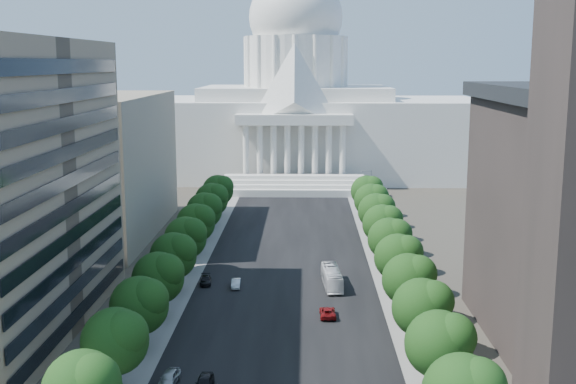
# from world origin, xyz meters

# --- Properties ---
(road_asphalt) EXTENTS (30.00, 260.00, 0.01)m
(road_asphalt) POSITION_xyz_m (0.00, 90.00, 0.00)
(road_asphalt) COLOR black
(road_asphalt) RESTS_ON ground
(sidewalk_left) EXTENTS (8.00, 260.00, 0.02)m
(sidewalk_left) POSITION_xyz_m (-19.00, 90.00, 0.00)
(sidewalk_left) COLOR gray
(sidewalk_left) RESTS_ON ground
(sidewalk_right) EXTENTS (8.00, 260.00, 0.02)m
(sidewalk_right) POSITION_xyz_m (19.00, 90.00, 0.00)
(sidewalk_right) COLOR gray
(sidewalk_right) RESTS_ON ground
(capitol) EXTENTS (120.00, 56.00, 73.00)m
(capitol) POSITION_xyz_m (0.00, 184.89, 20.01)
(capitol) COLOR white
(capitol) RESTS_ON ground
(office_block_left_far) EXTENTS (38.00, 52.00, 30.00)m
(office_block_left_far) POSITION_xyz_m (-48.00, 100.00, 15.00)
(office_block_left_far) COLOR gray
(office_block_left_far) RESTS_ON ground
(tree_l_b) EXTENTS (7.79, 7.60, 9.97)m
(tree_l_b) POSITION_xyz_m (-17.66, 23.81, 6.45)
(tree_l_b) COLOR #33261C
(tree_l_b) RESTS_ON ground
(tree_l_c) EXTENTS (7.79, 7.60, 9.97)m
(tree_l_c) POSITION_xyz_m (-17.66, 35.81, 6.45)
(tree_l_c) COLOR #33261C
(tree_l_c) RESTS_ON ground
(tree_l_d) EXTENTS (7.79, 7.60, 9.97)m
(tree_l_d) POSITION_xyz_m (-17.66, 47.81, 6.45)
(tree_l_d) COLOR #33261C
(tree_l_d) RESTS_ON ground
(tree_l_e) EXTENTS (7.79, 7.60, 9.97)m
(tree_l_e) POSITION_xyz_m (-17.66, 59.81, 6.45)
(tree_l_e) COLOR #33261C
(tree_l_e) RESTS_ON ground
(tree_l_f) EXTENTS (7.79, 7.60, 9.97)m
(tree_l_f) POSITION_xyz_m (-17.66, 71.81, 6.45)
(tree_l_f) COLOR #33261C
(tree_l_f) RESTS_ON ground
(tree_l_g) EXTENTS (7.79, 7.60, 9.97)m
(tree_l_g) POSITION_xyz_m (-17.66, 83.81, 6.45)
(tree_l_g) COLOR #33261C
(tree_l_g) RESTS_ON ground
(tree_l_h) EXTENTS (7.79, 7.60, 9.97)m
(tree_l_h) POSITION_xyz_m (-17.66, 95.81, 6.45)
(tree_l_h) COLOR #33261C
(tree_l_h) RESTS_ON ground
(tree_l_i) EXTENTS (7.79, 7.60, 9.97)m
(tree_l_i) POSITION_xyz_m (-17.66, 107.81, 6.45)
(tree_l_i) COLOR #33261C
(tree_l_i) RESTS_ON ground
(tree_l_j) EXTENTS (7.79, 7.60, 9.97)m
(tree_l_j) POSITION_xyz_m (-17.66, 119.81, 6.45)
(tree_l_j) COLOR #33261C
(tree_l_j) RESTS_ON ground
(tree_r_b) EXTENTS (7.79, 7.60, 9.97)m
(tree_r_b) POSITION_xyz_m (18.34, 23.81, 6.45)
(tree_r_b) COLOR #33261C
(tree_r_b) RESTS_ON ground
(tree_r_c) EXTENTS (7.79, 7.60, 9.97)m
(tree_r_c) POSITION_xyz_m (18.34, 35.81, 6.45)
(tree_r_c) COLOR #33261C
(tree_r_c) RESTS_ON ground
(tree_r_d) EXTENTS (7.79, 7.60, 9.97)m
(tree_r_d) POSITION_xyz_m (18.34, 47.81, 6.45)
(tree_r_d) COLOR #33261C
(tree_r_d) RESTS_ON ground
(tree_r_e) EXTENTS (7.79, 7.60, 9.97)m
(tree_r_e) POSITION_xyz_m (18.34, 59.81, 6.45)
(tree_r_e) COLOR #33261C
(tree_r_e) RESTS_ON ground
(tree_r_f) EXTENTS (7.79, 7.60, 9.97)m
(tree_r_f) POSITION_xyz_m (18.34, 71.81, 6.45)
(tree_r_f) COLOR #33261C
(tree_r_f) RESTS_ON ground
(tree_r_g) EXTENTS (7.79, 7.60, 9.97)m
(tree_r_g) POSITION_xyz_m (18.34, 83.81, 6.45)
(tree_r_g) COLOR #33261C
(tree_r_g) RESTS_ON ground
(tree_r_h) EXTENTS (7.79, 7.60, 9.97)m
(tree_r_h) POSITION_xyz_m (18.34, 95.81, 6.45)
(tree_r_h) COLOR #33261C
(tree_r_h) RESTS_ON ground
(tree_r_i) EXTENTS (7.79, 7.60, 9.97)m
(tree_r_i) POSITION_xyz_m (18.34, 107.81, 6.45)
(tree_r_i) COLOR #33261C
(tree_r_i) RESTS_ON ground
(tree_r_j) EXTENTS (7.79, 7.60, 9.97)m
(tree_r_j) POSITION_xyz_m (18.34, 119.81, 6.45)
(tree_r_j) COLOR #33261C
(tree_r_j) RESTS_ON ground
(streetlight_b) EXTENTS (2.61, 0.44, 9.00)m
(streetlight_b) POSITION_xyz_m (19.90, 35.00, 5.82)
(streetlight_b) COLOR gray
(streetlight_b) RESTS_ON ground
(streetlight_c) EXTENTS (2.61, 0.44, 9.00)m
(streetlight_c) POSITION_xyz_m (19.90, 60.00, 5.82)
(streetlight_c) COLOR gray
(streetlight_c) RESTS_ON ground
(streetlight_d) EXTENTS (2.61, 0.44, 9.00)m
(streetlight_d) POSITION_xyz_m (19.90, 85.00, 5.82)
(streetlight_d) COLOR gray
(streetlight_d) RESTS_ON ground
(streetlight_e) EXTENTS (2.61, 0.44, 9.00)m
(streetlight_e) POSITION_xyz_m (19.90, 110.00, 5.82)
(streetlight_e) COLOR gray
(streetlight_e) RESTS_ON ground
(streetlight_f) EXTENTS (2.61, 0.44, 9.00)m
(streetlight_f) POSITION_xyz_m (19.90, 135.00, 5.82)
(streetlight_f) COLOR gray
(streetlight_f) RESTS_ON ground
(car_dark_a) EXTENTS (1.96, 4.72, 1.60)m
(car_dark_a) POSITION_xyz_m (-8.22, 25.02, 0.80)
(car_dark_a) COLOR black
(car_dark_a) RESTS_ON ground
(car_silver) EXTENTS (1.58, 4.17, 1.36)m
(car_silver) POSITION_xyz_m (-8.21, 62.98, 0.68)
(car_silver) COLOR #B6BABE
(car_silver) RESTS_ON ground
(car_red) EXTENTS (2.38, 4.97, 1.37)m
(car_red) POSITION_xyz_m (6.56, 49.24, 0.68)
(car_red) COLOR maroon
(car_red) RESTS_ON ground
(car_dark_b) EXTENTS (2.35, 4.69, 1.31)m
(car_dark_b) POSITION_xyz_m (-13.50, 64.57, 0.65)
(car_dark_b) COLOR black
(car_dark_b) RESTS_ON ground
(car_parked) EXTENTS (2.41, 4.89, 1.60)m
(car_parked) POSITION_xyz_m (-12.50, 26.19, 0.80)
(car_parked) COLOR #919498
(car_parked) RESTS_ON ground
(city_bus) EXTENTS (3.40, 11.30, 3.10)m
(city_bus) POSITION_xyz_m (7.70, 63.86, 1.55)
(city_bus) COLOR silver
(city_bus) RESTS_ON ground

